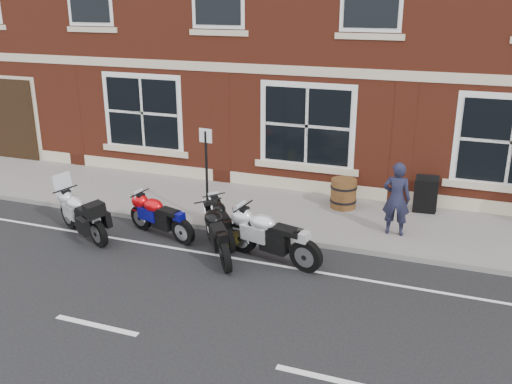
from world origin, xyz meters
TOP-DOWN VIEW (x-y plane):
  - ground at (0.00, 0.00)m, footprint 80.00×80.00m
  - sidewalk at (0.00, 3.00)m, footprint 30.00×3.00m
  - kerb at (0.00, 1.42)m, footprint 30.00×0.16m
  - moto_touring_silver at (-2.52, 0.10)m, footprint 1.92×1.09m
  - moto_sport_red at (-0.84, 0.72)m, footprint 1.93×0.71m
  - moto_sport_black at (0.58, 1.03)m, footprint 1.22×1.56m
  - moto_sport_silver at (1.95, 0.39)m, footprint 2.25×0.72m
  - moto_naked_black at (0.82, 0.24)m, footprint 1.36×1.82m
  - pedestrian_left at (4.18, 2.42)m, footprint 0.62×0.42m
  - a_board_sign at (4.71, 4.03)m, footprint 0.58×0.41m
  - barrel_planter at (2.74, 3.69)m, footprint 0.68×0.68m
  - parking_sign at (-0.05, 1.55)m, footprint 0.32×0.06m

SIDE VIEW (x-z plane):
  - ground at x=0.00m, z-range 0.00..0.00m
  - sidewalk at x=0.00m, z-range 0.00..0.12m
  - kerb at x=0.00m, z-range 0.00..0.12m
  - moto_sport_black at x=0.58m, z-range 0.06..0.90m
  - barrel_planter at x=2.74m, z-range 0.12..0.87m
  - moto_sport_red at x=-0.84m, z-range 0.07..0.96m
  - moto_naked_black at x=0.82m, z-range 0.07..1.04m
  - moto_touring_silver at x=-2.52m, z-range -0.13..1.25m
  - a_board_sign at x=4.71m, z-range 0.12..1.05m
  - moto_sport_silver at x=1.95m, z-range 0.08..1.11m
  - pedestrian_left at x=4.18m, z-range 0.12..1.81m
  - parking_sign at x=-0.05m, z-range 0.30..2.58m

